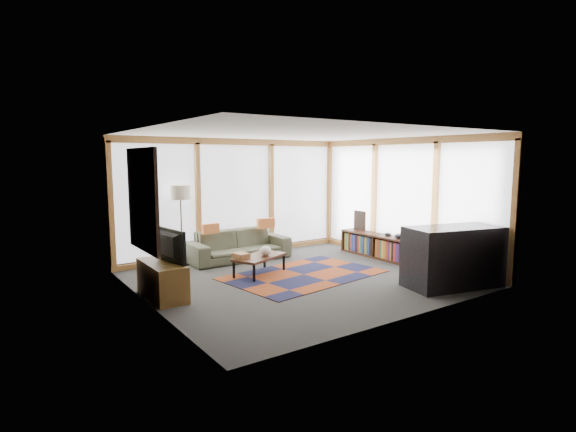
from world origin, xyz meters
TOP-DOWN VIEW (x-y plane):
  - ground at (0.00, 0.00)m, footprint 5.50×5.50m
  - room_envelope at (0.49, 0.56)m, footprint 5.52×5.02m
  - rug at (0.17, 0.14)m, footprint 3.07×2.21m
  - sofa at (-0.22, 1.95)m, footprint 2.20×0.87m
  - pillow_left at (-0.87, 1.94)m, footprint 0.37×0.15m
  - pillow_right at (0.45, 1.92)m, footprint 0.40×0.15m
  - floor_lamp at (-1.39, 2.20)m, footprint 0.41×0.41m
  - coffee_table at (-0.48, 0.64)m, footprint 1.19×0.92m
  - book_stack at (-0.85, 0.67)m, footprint 0.26×0.31m
  - vase at (-0.38, 0.59)m, footprint 0.22×0.22m
  - bookshelf at (2.43, 0.43)m, footprint 0.37×2.04m
  - bowl_a at (2.45, -0.15)m, footprint 0.25×0.25m
  - bowl_b at (2.47, 0.19)m, footprint 0.17×0.17m
  - shelf_picture at (2.53, 1.13)m, footprint 0.05×0.35m
  - tv_console at (-2.47, 0.28)m, footprint 0.47×1.12m
  - television at (-2.40, 0.27)m, footprint 0.23×0.91m
  - bar_counter at (1.82, -1.89)m, footprint 1.75×1.12m

SIDE VIEW (x-z plane):
  - ground at x=0.00m, z-range 0.00..0.00m
  - rug at x=0.17m, z-range 0.00..0.01m
  - coffee_table at x=-0.48m, z-range 0.00..0.36m
  - bookshelf at x=2.43m, z-range 0.00..0.51m
  - tv_console at x=-2.47m, z-range 0.00..0.56m
  - sofa at x=-0.22m, z-range 0.00..0.64m
  - book_stack at x=-0.85m, z-range 0.36..0.45m
  - vase at x=-0.38m, z-range 0.36..0.54m
  - bar_counter at x=1.82m, z-range 0.00..1.03m
  - bowl_b at x=2.47m, z-range 0.51..0.58m
  - bowl_a at x=2.45m, z-range 0.51..0.61m
  - shelf_picture at x=2.53m, z-range 0.51..0.96m
  - pillow_left at x=-0.87m, z-range 0.64..0.84m
  - pillow_right at x=0.45m, z-range 0.64..0.86m
  - floor_lamp at x=-1.39m, z-range 0.00..1.64m
  - television at x=-2.40m, z-range 0.56..1.08m
  - room_envelope at x=0.49m, z-range 0.23..2.85m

